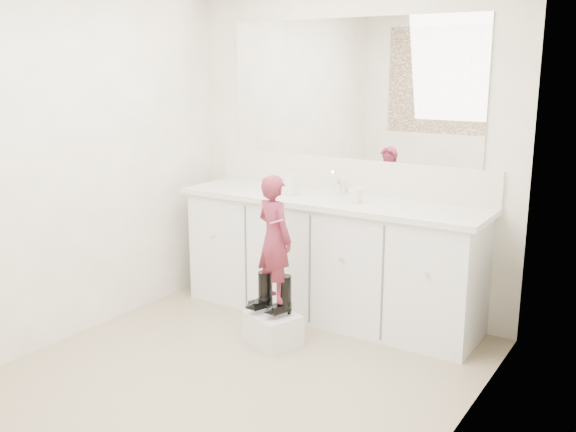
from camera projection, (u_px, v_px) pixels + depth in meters
The scene contains 16 objects.
floor at pixel (227, 381), 3.77m from camera, with size 3.00×3.00×0.00m, color #7E6D53.
wall_back at pixel (349, 150), 4.73m from camera, with size 2.60×2.60×0.00m, color beige.
wall_left at pixel (65, 161), 4.18m from camera, with size 3.00×3.00×0.00m, color beige.
wall_right at pixel (455, 207), 2.82m from camera, with size 3.00×3.00×0.00m, color beige.
vanity_cabinet at pixel (329, 260), 4.68m from camera, with size 2.20×0.55×0.85m, color silver.
countertop at pixel (329, 201), 4.57m from camera, with size 2.28×0.58×0.04m, color beige.
backsplash at pixel (347, 175), 4.76m from camera, with size 2.28×0.03×0.25m, color beige.
mirror at pixel (349, 90), 4.62m from camera, with size 2.00×0.02×1.00m, color white.
faucet at pixel (340, 187), 4.69m from camera, with size 0.08×0.08×0.10m, color silver.
cup at pixel (356, 195), 4.40m from camera, with size 0.11×0.11×0.10m, color beige.
soap_bottle at pixel (292, 181), 4.66m from camera, with size 0.09×0.09×0.19m, color silver.
step_stool at pixel (273, 329), 4.25m from camera, with size 0.33×0.27×0.21m, color silver.
boot_left at pixel (265, 292), 4.26m from camera, with size 0.10×0.18×0.27m, color black, non-canonical shape.
boot_right at pixel (284, 296), 4.18m from camera, with size 0.10×0.18×0.27m, color black, non-canonical shape.
toddler at pixel (274, 238), 4.13m from camera, with size 0.30×0.20×0.83m, color #AB344F.
toothbrush at pixel (276, 222), 4.00m from camera, with size 0.01×0.01×0.14m, color #E85A9A.
Camera 1 is at (2.16, -2.71, 1.80)m, focal length 40.00 mm.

